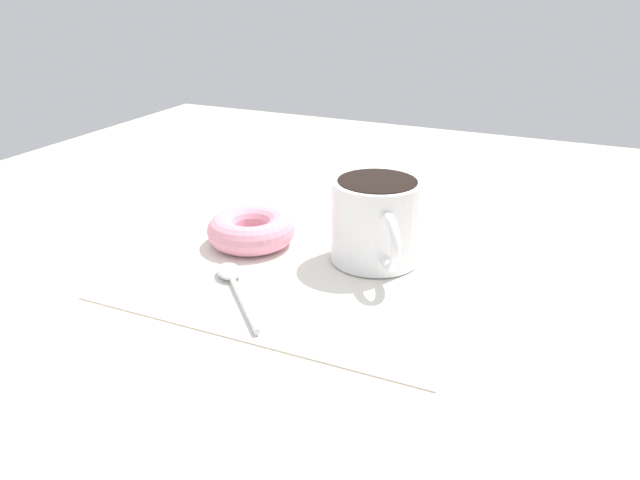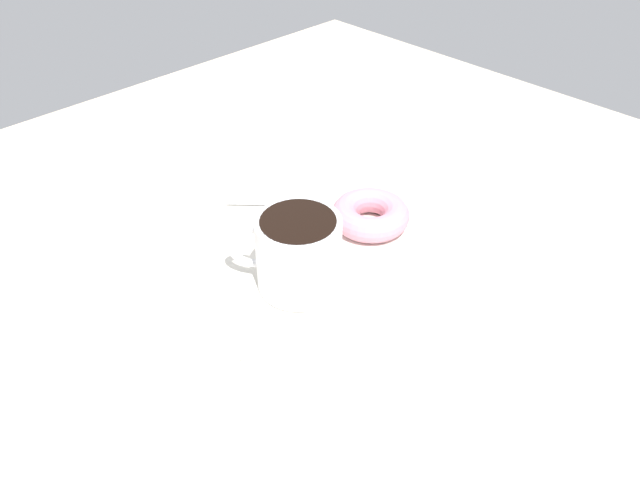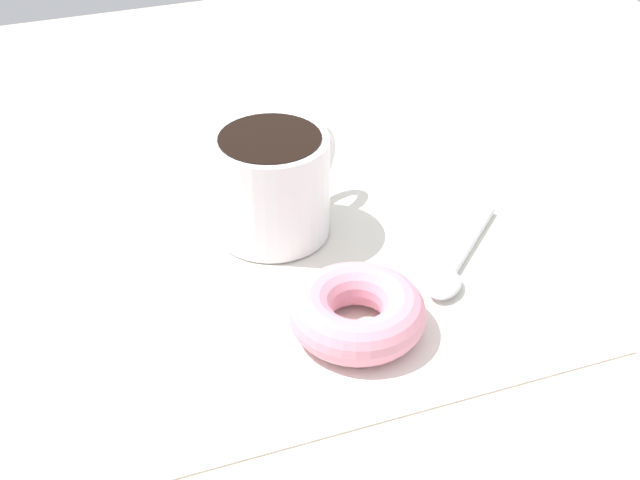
% 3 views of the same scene
% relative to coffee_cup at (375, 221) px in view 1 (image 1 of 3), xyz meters
% --- Properties ---
extents(ground_plane, '(1.20, 1.20, 0.02)m').
position_rel_coffee_cup_xyz_m(ground_plane, '(0.07, -0.01, -0.06)').
color(ground_plane, beige).
extents(napkin, '(0.34, 0.34, 0.00)m').
position_rel_coffee_cup_xyz_m(napkin, '(0.05, 0.02, -0.05)').
color(napkin, white).
rests_on(napkin, ground_plane).
extents(coffee_cup, '(0.09, 0.11, 0.09)m').
position_rel_coffee_cup_xyz_m(coffee_cup, '(0.00, 0.00, 0.00)').
color(coffee_cup, white).
rests_on(coffee_cup, napkin).
extents(donut, '(0.10, 0.10, 0.03)m').
position_rel_coffee_cup_xyz_m(donut, '(0.14, 0.01, -0.03)').
color(donut, pink).
rests_on(donut, napkin).
extents(spoon, '(0.10, 0.11, 0.01)m').
position_rel_coffee_cup_xyz_m(spoon, '(0.11, 0.10, -0.04)').
color(spoon, silver).
rests_on(spoon, napkin).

